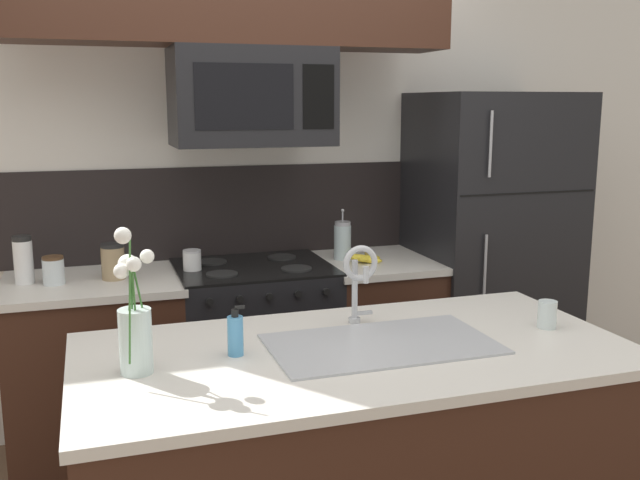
# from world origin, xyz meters

# --- Properties ---
(rear_partition) EXTENTS (5.20, 0.10, 2.60)m
(rear_partition) POSITION_xyz_m (0.30, 1.28, 1.30)
(rear_partition) COLOR silver
(rear_partition) RESTS_ON ground
(splash_band) EXTENTS (2.86, 0.01, 0.48)m
(splash_band) POSITION_xyz_m (0.00, 1.22, 1.15)
(splash_band) COLOR black
(splash_band) RESTS_ON rear_partition
(back_counter_left) EXTENTS (0.80, 0.65, 0.91)m
(back_counter_left) POSITION_xyz_m (-0.77, 0.90, 0.46)
(back_counter_left) COLOR #381E14
(back_counter_left) RESTS_ON ground
(back_counter_right) EXTENTS (0.58, 0.65, 0.91)m
(back_counter_right) POSITION_xyz_m (0.66, 0.90, 0.46)
(back_counter_right) COLOR #381E14
(back_counter_right) RESTS_ON ground
(stove_range) EXTENTS (0.76, 0.64, 0.93)m
(stove_range) POSITION_xyz_m (0.00, 0.90, 0.46)
(stove_range) COLOR black
(stove_range) RESTS_ON ground
(microwave) EXTENTS (0.74, 0.40, 0.45)m
(microwave) POSITION_xyz_m (0.00, 0.88, 1.74)
(microwave) COLOR black
(refrigerator) EXTENTS (0.80, 0.74, 1.77)m
(refrigerator) POSITION_xyz_m (1.33, 0.92, 0.88)
(refrigerator) COLOR black
(refrigerator) RESTS_ON ground
(storage_jar_tall) EXTENTS (0.08, 0.08, 0.22)m
(storage_jar_tall) POSITION_xyz_m (-1.05, 0.93, 1.02)
(storage_jar_tall) COLOR silver
(storage_jar_tall) RESTS_ON back_counter_left
(storage_jar_medium) EXTENTS (0.10, 0.10, 0.13)m
(storage_jar_medium) POSITION_xyz_m (-0.93, 0.87, 0.97)
(storage_jar_medium) COLOR silver
(storage_jar_medium) RESTS_ON back_counter_left
(storage_jar_short) EXTENTS (0.11, 0.11, 0.17)m
(storage_jar_short) POSITION_xyz_m (-0.67, 0.89, 0.99)
(storage_jar_short) COLOR #997F5B
(storage_jar_short) RESTS_ON back_counter_left
(storage_jar_squat) EXTENTS (0.09, 0.09, 0.11)m
(storage_jar_squat) POSITION_xyz_m (-0.30, 0.91, 0.97)
(storage_jar_squat) COLOR silver
(storage_jar_squat) RESTS_ON back_counter_left
(banana_bunch) EXTENTS (0.19, 0.13, 0.08)m
(banana_bunch) POSITION_xyz_m (0.58, 0.84, 0.93)
(banana_bunch) COLOR yellow
(banana_bunch) RESTS_ON back_counter_right
(french_press) EXTENTS (0.09, 0.09, 0.27)m
(french_press) POSITION_xyz_m (0.49, 0.96, 1.01)
(french_press) COLOR silver
(french_press) RESTS_ON back_counter_right
(island_counter) EXTENTS (1.85, 0.93, 0.91)m
(island_counter) POSITION_xyz_m (0.07, -0.35, 0.46)
(island_counter) COLOR #381E14
(island_counter) RESTS_ON ground
(kitchen_sink) EXTENTS (0.76, 0.44, 0.16)m
(kitchen_sink) POSITION_xyz_m (0.16, -0.35, 0.84)
(kitchen_sink) COLOR #ADAFB5
(kitchen_sink) RESTS_ON island_counter
(sink_faucet) EXTENTS (0.14, 0.14, 0.31)m
(sink_faucet) POSITION_xyz_m (0.16, -0.13, 1.11)
(sink_faucet) COLOR #B7BABF
(sink_faucet) RESTS_ON island_counter
(dish_soap_bottle) EXTENTS (0.06, 0.05, 0.16)m
(dish_soap_bottle) POSITION_xyz_m (-0.33, -0.29, 0.98)
(dish_soap_bottle) COLOR #4C93C6
(dish_soap_bottle) RESTS_ON island_counter
(spare_glass) EXTENTS (0.07, 0.07, 0.10)m
(spare_glass) POSITION_xyz_m (0.81, -0.36, 0.96)
(spare_glass) COLOR silver
(spare_glass) RESTS_ON island_counter
(flower_vase) EXTENTS (0.12, 0.18, 0.47)m
(flower_vase) POSITION_xyz_m (-0.65, -0.35, 1.05)
(flower_vase) COLOR silver
(flower_vase) RESTS_ON island_counter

